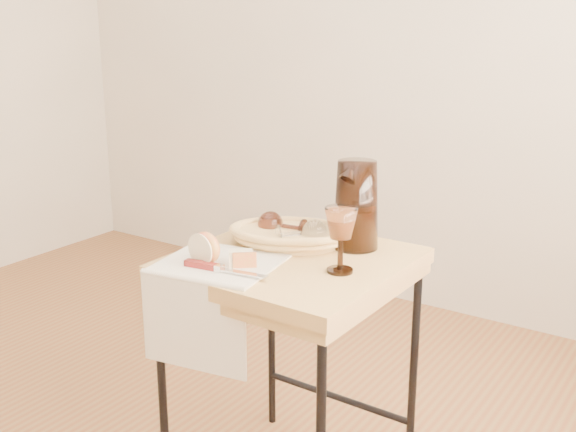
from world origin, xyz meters
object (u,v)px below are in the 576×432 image
Objects in this scene: bread_basket at (290,236)px; goblet_lying_b at (299,233)px; side_table at (292,378)px; wine_goblet at (341,240)px; table_knife at (222,268)px; apple_half at (206,248)px; goblet_lying_a at (284,226)px; tea_towel at (219,263)px; pitcher at (356,205)px.

bread_basket is 0.05m from goblet_lying_b.
wine_goblet reaches higher than side_table.
apple_half is at bearing 152.06° from table_knife.
bread_basket is 1.32× the size of table_knife.
side_table is 6.10× the size of goblet_lying_a.
goblet_lying_a reaches higher than tea_towel.
side_table is 6.30× the size of goblet_lying_b.
pitcher is 0.43m from table_knife.
bread_basket is 0.26m from wine_goblet.
table_knife is (0.07, -0.03, -0.03)m from apple_half.
tea_towel is at bearing -118.86° from pitcher.
bread_basket is at bearing 146.31° from goblet_lying_a.
tea_towel is at bearing 74.24° from goblet_lying_a.
apple_half is (-0.06, -0.27, -0.00)m from goblet_lying_a.
apple_half is at bearing -132.94° from bread_basket.
side_table is 2.55× the size of pitcher.
goblet_lying_a is at bearing 84.21° from table_knife.
wine_goblet is at bearing -9.93° from side_table.
goblet_lying_a is 1.03× the size of goblet_lying_b.
side_table is 0.44m from table_knife.
goblet_lying_a is 0.69× the size of wine_goblet.
table_knife is (0.05, -0.05, 0.01)m from tea_towel.
side_table is 2.46× the size of tea_towel.
wine_goblet reaches higher than apple_half.
side_table is at bearing 55.64° from apple_half.
bread_basket is 1.07× the size of pitcher.
bread_basket is 3.32× the size of apple_half.
goblet_lying_a reaches higher than side_table.
tea_towel is at bearing 127.45° from table_knife.
tea_towel is 0.07m from table_knife.
table_knife is (-0.06, -0.27, -0.03)m from goblet_lying_b.
apple_half reaches higher than side_table.
goblet_lying_b is 0.28m from apple_half.
tea_towel is 3.24× the size of apple_half.
side_table is at bearing 170.07° from wine_goblet.
apple_half is 0.08m from table_knife.
apple_half reaches higher than goblet_lying_a.
pitcher is at bearing 107.94° from wine_goblet.
pitcher reaches higher than goblet_lying_a.
apple_half is at bearing -129.90° from side_table.
goblet_lying_b is at bearing 105.14° from side_table.
goblet_lying_b is at bearing 66.55° from apple_half.
pitcher is 0.21m from wine_goblet.
goblet_lying_a reaches higher than bread_basket.
pitcher reaches higher than apple_half.
tea_towel reaches higher than side_table.
goblet_lying_b is (0.11, 0.22, 0.04)m from tea_towel.
apple_half is (-0.25, -0.35, -0.08)m from pitcher.
goblet_lying_b is at bearing 149.25° from goblet_lying_a.
goblet_lying_a reaches higher than table_knife.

